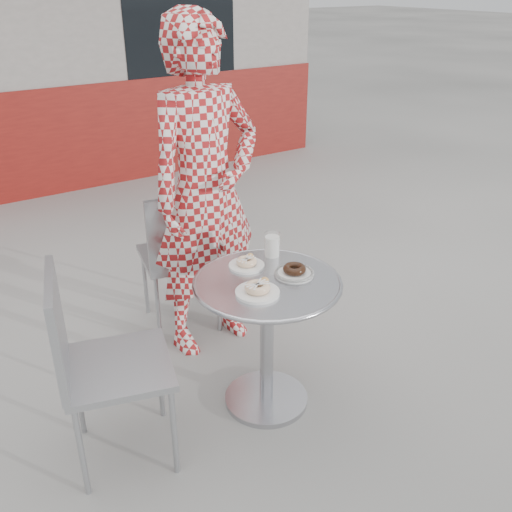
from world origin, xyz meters
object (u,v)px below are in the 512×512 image
chair_left (119,402)px  plate_far (247,263)px  plate_checker (294,272)px  milk_cup (272,245)px  chair_far (181,283)px  seated_person (206,193)px  bistro_table (267,312)px  plate_near (258,289)px

chair_left → plate_far: size_ratio=5.40×
plate_checker → milk_cup: (0.03, 0.22, 0.04)m
chair_far → seated_person: bearing=119.0°
chair_far → bistro_table: bearing=103.1°
chair_far → milk_cup: 0.84m
chair_left → bistro_table: bearing=-79.6°
seated_person → plate_far: (-0.05, -0.48, -0.19)m
bistro_table → plate_near: size_ratio=3.56×
bistro_table → chair_left: chair_left is taller
chair_left → seated_person: seated_person is taller
chair_far → plate_near: (-0.08, -0.95, 0.43)m
plate_checker → bistro_table: bearing=171.9°
plate_far → seated_person: bearing=83.8°
plate_checker → chair_left: bearing=174.3°
bistro_table → plate_checker: plate_checker is taller
milk_cup → bistro_table: bearing=-129.3°
chair_far → milk_cup: (0.18, -0.68, 0.47)m
milk_cup → seated_person: bearing=104.0°
seated_person → chair_left: bearing=-148.8°
plate_far → plate_checker: (0.14, -0.19, -0.00)m
plate_far → milk_cup: 0.17m
milk_cup → plate_far: bearing=-169.9°
bistro_table → seated_person: (0.05, 0.65, 0.38)m
plate_near → milk_cup: 0.38m
chair_far → plate_checker: (0.15, -0.89, 0.43)m
bistro_table → seated_person: bearing=85.5°
chair_left → plate_checker: 0.96m
plate_checker → plate_far: bearing=125.9°
chair_left → plate_near: size_ratio=4.72×
chair_far → plate_near: bearing=97.1°
bistro_table → plate_checker: bearing=-8.1°
seated_person → chair_far: bearing=101.1°
plate_checker → milk_cup: size_ratio=1.50×
plate_near → milk_cup: (0.26, 0.27, 0.04)m
seated_person → plate_checker: (0.08, -0.67, -0.20)m
chair_far → chair_left: (-0.70, -0.81, 0.01)m
chair_left → seated_person: (0.77, 0.58, 0.62)m
seated_person → plate_far: bearing=-102.2°
chair_left → plate_checker: chair_left is taller
seated_person → milk_cup: (0.11, -0.45, -0.16)m
plate_near → milk_cup: size_ratio=1.58×
chair_far → seated_person: 0.67m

